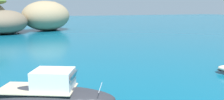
% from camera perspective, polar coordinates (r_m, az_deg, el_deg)
% --- Properties ---
extents(islet_small, '(18.32, 17.78, 8.78)m').
position_cam_1_polar(islet_small, '(70.18, -16.31, 8.38)').
color(islet_small, '#9E8966').
rests_on(islet_small, ground).
extents(motorboat_charcoal, '(9.24, 6.50, 2.65)m').
position_cam_1_polar(motorboat_charcoal, '(15.04, -16.22, -11.45)').
color(motorboat_charcoal, '#2D2D33').
rests_on(motorboat_charcoal, ground).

